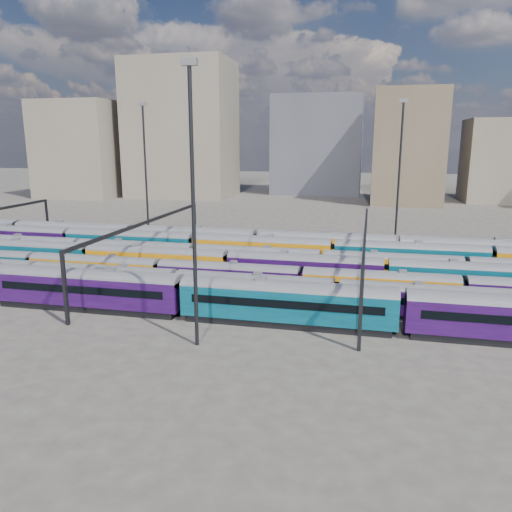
% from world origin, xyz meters
% --- Properties ---
extents(ground, '(500.00, 500.00, 0.00)m').
position_xyz_m(ground, '(0.00, 0.00, 0.00)').
color(ground, '#413C37').
rests_on(ground, ground).
extents(rake_0, '(137.37, 3.35, 5.65)m').
position_xyz_m(rake_0, '(-9.04, -15.00, 2.97)').
color(rake_0, black).
rests_on(rake_0, ground).
extents(rake_1, '(113.75, 2.78, 4.66)m').
position_xyz_m(rake_1, '(7.24, -10.00, 2.45)').
color(rake_1, black).
rests_on(rake_1, ground).
extents(rake_2, '(130.45, 2.73, 4.58)m').
position_xyz_m(rake_2, '(11.98, -5.00, 2.40)').
color(rake_2, black).
rests_on(rake_2, ground).
extents(rake_3, '(104.48, 3.06, 5.16)m').
position_xyz_m(rake_3, '(-18.70, 0.00, 2.71)').
color(rake_3, black).
rests_on(rake_3, ground).
extents(rake_4, '(113.91, 2.78, 4.67)m').
position_xyz_m(rake_4, '(-14.92, 5.00, 2.45)').
color(rake_4, black).
rests_on(rake_4, ground).
extents(rake_5, '(132.12, 3.22, 5.43)m').
position_xyz_m(rake_5, '(-16.75, 10.00, 2.85)').
color(rake_5, black).
rests_on(rake_5, ground).
extents(rake_6, '(134.14, 3.27, 5.52)m').
position_xyz_m(rake_6, '(-7.55, 15.00, 2.90)').
color(rake_6, black).
rests_on(rake_6, ground).
extents(gantry_1, '(0.35, 40.35, 8.03)m').
position_xyz_m(gantry_1, '(-20.00, 0.00, 6.79)').
color(gantry_1, black).
rests_on(gantry_1, ground).
extents(gantry_2, '(0.35, 40.35, 8.03)m').
position_xyz_m(gantry_2, '(10.00, 0.00, 6.79)').
color(gantry_2, black).
rests_on(gantry_2, ground).
extents(mast_1, '(1.40, 0.50, 25.60)m').
position_xyz_m(mast_1, '(-30.00, 22.00, 13.97)').
color(mast_1, black).
rests_on(mast_1, ground).
extents(mast_2, '(1.40, 0.50, 25.60)m').
position_xyz_m(mast_2, '(-5.00, -22.00, 13.97)').
color(mast_2, black).
rests_on(mast_2, ground).
extents(mast_3, '(1.40, 0.50, 25.60)m').
position_xyz_m(mast_3, '(15.00, 24.00, 13.97)').
color(mast_3, black).
rests_on(mast_3, ground).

